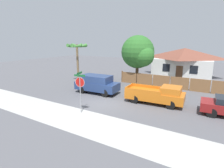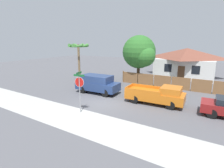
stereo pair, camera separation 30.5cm
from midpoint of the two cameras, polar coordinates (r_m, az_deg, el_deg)
name	(u,v)px [view 1 (the left image)]	position (r m, az deg, el deg)	size (l,w,h in m)	color
ground_plane	(103,103)	(15.33, -3.48, -6.31)	(80.00, 80.00, 0.00)	#56565B
sidewalk_strip	(75,119)	(12.74, -12.72, -10.95)	(36.00, 3.20, 0.01)	#B2B2AD
wooden_fence	(170,82)	(21.02, 18.01, 0.56)	(12.47, 0.12, 1.50)	brown
house	(184,62)	(28.84, 22.12, 6.71)	(8.62, 7.08, 4.29)	white
oak_tree	(139,53)	(22.66, 8.35, 10.06)	(4.38, 4.17, 6.03)	brown
palm_tree	(77,49)	(23.15, -11.73, 11.03)	(2.48, 2.68, 4.99)	brown
red_suv	(97,84)	(18.14, -5.45, 0.14)	(4.59, 2.13, 1.86)	navy
orange_pickup	(157,95)	(15.48, 13.91, -3.36)	(4.98, 2.13, 1.63)	orange
stop_sign	(80,86)	(13.00, -11.06, -0.55)	(0.85, 0.76, 3.11)	gray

